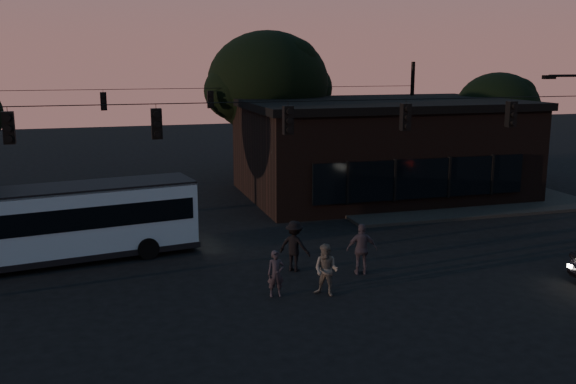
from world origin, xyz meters
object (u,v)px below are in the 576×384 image
object	(u,v)px
pedestrian_c	(362,249)
pedestrian_d	(295,246)
pedestrian_a	(276,274)
pedestrian_b	(326,270)
bus	(59,220)
building	(380,147)

from	to	relation	value
pedestrian_c	pedestrian_d	distance (m)	2.45
pedestrian_a	pedestrian_b	size ratio (longest dim) A/B	0.89
pedestrian_a	pedestrian_b	distance (m)	1.65
bus	pedestrian_b	size ratio (longest dim) A/B	6.11
pedestrian_c	pedestrian_a	bearing A→B (deg)	32.96
building	pedestrian_c	bearing A→B (deg)	-116.75
pedestrian_c	pedestrian_d	world-z (taller)	pedestrian_d
building	pedestrian_c	distance (m)	14.55
pedestrian_a	pedestrian_d	xyz separation A→B (m)	(1.35, 2.32, 0.17)
bus	pedestrian_b	bearing A→B (deg)	-46.05
building	pedestrian_a	world-z (taller)	building
pedestrian_a	pedestrian_b	bearing A→B (deg)	-8.59
pedestrian_c	pedestrian_d	xyz separation A→B (m)	(-2.20, 1.07, 0.00)
pedestrian_a	pedestrian_c	distance (m)	3.77
pedestrian_b	pedestrian_c	world-z (taller)	pedestrian_c
building	pedestrian_c	world-z (taller)	building
building	pedestrian_b	size ratio (longest dim) A/B	8.87
building	bus	world-z (taller)	building
building	pedestrian_d	world-z (taller)	building
pedestrian_b	pedestrian_a	bearing A→B (deg)	-150.66
pedestrian_a	pedestrian_b	world-z (taller)	pedestrian_b
bus	pedestrian_c	size ratio (longest dim) A/B	5.65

